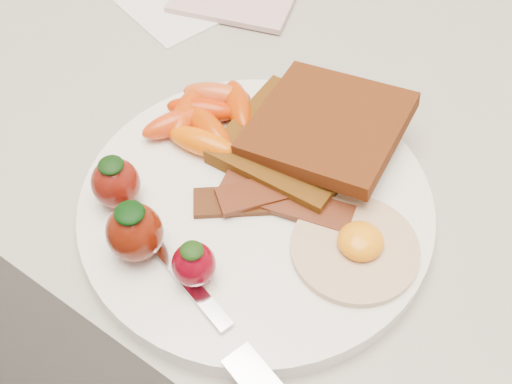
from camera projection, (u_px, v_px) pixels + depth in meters
The scene contains 9 objects.
counter at pixel (309, 317), 0.94m from camera, with size 2.00×0.60×0.90m, color gray.
plate at pixel (256, 207), 0.49m from camera, with size 0.27×0.27×0.02m, color white.
toast_lower at pixel (294, 142), 0.51m from camera, with size 0.10×0.10×0.01m, color #381B0B.
toast_upper at pixel (328, 125), 0.51m from camera, with size 0.11×0.11×0.01m, color #4E1B09.
fried_egg at pixel (356, 246), 0.45m from camera, with size 0.12×0.12×0.02m.
bacon_strips at pixel (277, 196), 0.48m from camera, with size 0.12×0.11×0.01m.
baby_carrots at pixel (204, 117), 0.53m from camera, with size 0.09×0.10×0.02m.
strawberries at pixel (139, 220), 0.45m from camera, with size 0.12×0.06×0.05m.
fork at pixel (212, 317), 0.42m from camera, with size 0.17×0.07×0.00m.
Camera 1 is at (0.19, 1.30, 1.31)m, focal length 45.00 mm.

